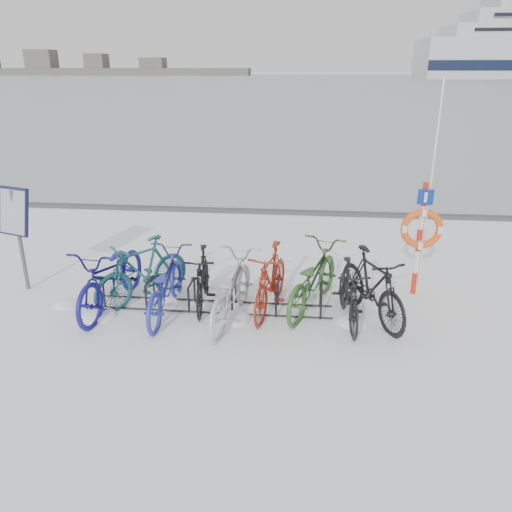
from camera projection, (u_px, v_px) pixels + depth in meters
The scene contains 17 objects.
ground at pixel (213, 308), 8.43m from camera, with size 900.00×900.00×0.00m, color white.
ice_sheet at pixel (307, 81), 152.58m from camera, with size 400.00×298.00×0.02m, color #A3AFB8.
quay_edge at pixel (252, 211), 13.90m from camera, with size 400.00×0.25×0.10m, color #3F3F42.
bike_rack at pixel (213, 298), 8.37m from camera, with size 4.00×0.48×0.46m.
info_board at pixel (15, 218), 8.65m from camera, with size 0.67×0.42×1.90m.
lifebuoy_station at pixel (422, 229), 8.48m from camera, with size 0.71×0.22×3.67m.
shoreline at pixel (75, 69), 261.23m from camera, with size 180.00×12.00×9.50m.
bike_0 at pixel (112, 274), 8.29m from camera, with size 0.79×2.26×1.19m, color navy.
bike_1 at pixel (142, 270), 8.51m from camera, with size 0.54×1.91×1.15m, color #1A5057.
bike_2 at pixel (165, 282), 8.10m from camera, with size 0.71×2.03×1.06m, color #2732A1.
bike_3 at pixel (202, 277), 8.41m from camera, with size 0.47×1.66×1.00m, color black.
bike_4 at pixel (230, 288), 7.89m from camera, with size 0.72×2.07×1.08m, color #B2B4BB.
bike_5 at pixel (271, 278), 8.19m from camera, with size 0.53×1.88×1.13m, color maroon.
bike_6 at pixel (312, 276), 8.28m from camera, with size 0.74×2.13×1.11m, color #2E5B27.
bike_7 at pixel (349, 292), 7.83m from camera, with size 0.47×1.67×1.01m, color black.
bike_8 at pixel (372, 284), 7.92m from camera, with size 0.54×1.92×1.16m, color black.
snow_drifts at pixel (229, 309), 8.39m from camera, with size 5.83×1.67×0.20m.
Camera 1 is at (1.52, -7.46, 3.80)m, focal length 35.00 mm.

